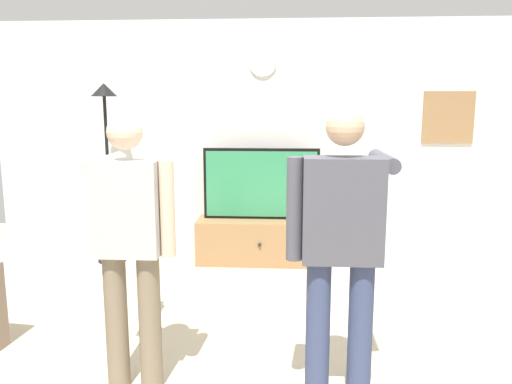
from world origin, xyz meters
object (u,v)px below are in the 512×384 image
wall_clock (263,63)px  person_standing_nearer_lamp (130,238)px  person_standing_nearer_couch (341,242)px  tv_stand (261,241)px  framed_picture (448,117)px  television (261,184)px  floor_lamp (106,136)px

wall_clock → person_standing_nearer_lamp: size_ratio=0.18×
wall_clock → person_standing_nearer_couch: 3.32m
tv_stand → wall_clock: bearing=90.0°
person_standing_nearer_couch → tv_stand: bearing=102.4°
tv_stand → framed_picture: bearing=8.1°
framed_picture → person_standing_nearer_lamp: 4.02m
tv_stand → television: television is taller
framed_picture → floor_lamp: 3.79m
television → wall_clock: wall_clock is taller
framed_picture → person_standing_nearer_lamp: size_ratio=0.34×
television → framed_picture: 2.21m
framed_picture → person_standing_nearer_couch: bearing=-115.9°
framed_picture → person_standing_nearer_couch: (-1.47, -3.04, -0.62)m
framed_picture → floor_lamp: (-3.77, -0.37, -0.20)m
television → floor_lamp: floor_lamp is taller
person_standing_nearer_lamp → floor_lamp: bearing=112.5°
wall_clock → tv_stand: bearing=-90.0°
tv_stand → person_standing_nearer_couch: 2.91m
person_standing_nearer_lamp → wall_clock: bearing=77.2°
tv_stand → television: 0.64m
wall_clock → floor_lamp: wall_clock is taller
television → wall_clock: 1.36m
floor_lamp → person_standing_nearer_lamp: bearing=-67.5°
tv_stand → wall_clock: wall_clock is taller
television → person_standing_nearer_couch: 2.85m
television → person_standing_nearer_couch: person_standing_nearer_couch is taller
floor_lamp → wall_clock: bearing=12.1°
floor_lamp → person_standing_nearer_lamp: (1.04, -2.51, -0.46)m
tv_stand → person_standing_nearer_couch: person_standing_nearer_couch is taller
television → floor_lamp: 1.78m
wall_clock → floor_lamp: 1.91m
floor_lamp → person_standing_nearer_lamp: 2.76m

